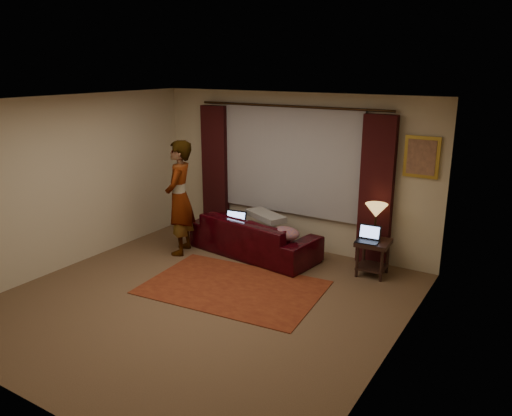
{
  "coord_description": "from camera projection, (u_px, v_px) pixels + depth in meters",
  "views": [
    {
      "loc": [
        3.78,
        -4.76,
        3.02
      ],
      "look_at": [
        0.1,
        1.2,
        1.0
      ],
      "focal_mm": 35.0,
      "sensor_mm": 36.0,
      "label": 1
    }
  ],
  "objects": [
    {
      "name": "floor",
      "position": [
        202.0,
        301.0,
        6.64
      ],
      "size": [
        5.0,
        5.0,
        0.01
      ],
      "primitive_type": "cube",
      "color": "brown",
      "rests_on": "ground"
    },
    {
      "name": "ceiling",
      "position": [
        196.0,
        101.0,
        5.92
      ],
      "size": [
        5.0,
        5.0,
        0.02
      ],
      "primitive_type": "cube",
      "color": "silver",
      "rests_on": "ground"
    },
    {
      "name": "wall_back",
      "position": [
        292.0,
        172.0,
        8.32
      ],
      "size": [
        5.0,
        0.02,
        2.6
      ],
      "primitive_type": "cube",
      "color": "beige",
      "rests_on": "ground"
    },
    {
      "name": "wall_front",
      "position": [
        18.0,
        275.0,
        4.24
      ],
      "size": [
        5.0,
        0.02,
        2.6
      ],
      "primitive_type": "cube",
      "color": "beige",
      "rests_on": "ground"
    },
    {
      "name": "wall_left",
      "position": [
        68.0,
        183.0,
        7.54
      ],
      "size": [
        0.02,
        5.0,
        2.6
      ],
      "primitive_type": "cube",
      "color": "beige",
      "rests_on": "ground"
    },
    {
      "name": "wall_right",
      "position": [
        396.0,
        242.0,
        5.02
      ],
      "size": [
        0.02,
        5.0,
        2.6
      ],
      "primitive_type": "cube",
      "color": "beige",
      "rests_on": "ground"
    },
    {
      "name": "sheer_curtain",
      "position": [
        290.0,
        160.0,
        8.22
      ],
      "size": [
        2.5,
        0.05,
        1.8
      ],
      "primitive_type": "cube",
      "color": "#9C9CA3",
      "rests_on": "wall_back"
    },
    {
      "name": "drape_left",
      "position": [
        215.0,
        170.0,
        9.02
      ],
      "size": [
        0.5,
        0.14,
        2.3
      ],
      "primitive_type": "cube",
      "color": "black",
      "rests_on": "floor"
    },
    {
      "name": "drape_right",
      "position": [
        376.0,
        191.0,
        7.51
      ],
      "size": [
        0.5,
        0.14,
        2.3
      ],
      "primitive_type": "cube",
      "color": "black",
      "rests_on": "floor"
    },
    {
      "name": "curtain_rod",
      "position": [
        290.0,
        106.0,
        7.93
      ],
      "size": [
        0.04,
        0.04,
        3.4
      ],
      "primitive_type": "cylinder",
      "color": "black",
      "rests_on": "wall_back"
    },
    {
      "name": "picture_frame",
      "position": [
        422.0,
        157.0,
        7.11
      ],
      "size": [
        0.5,
        0.04,
        0.6
      ],
      "primitive_type": "cube",
      "color": "#B29031",
      "rests_on": "wall_back"
    },
    {
      "name": "sofa",
      "position": [
        254.0,
        229.0,
        8.14
      ],
      "size": [
        2.28,
        1.22,
        0.88
      ],
      "primitive_type": "imported",
      "rotation": [
        0.0,
        0.0,
        3.01
      ],
      "color": "black",
      "rests_on": "floor"
    },
    {
      "name": "throw_blanket",
      "position": [
        266.0,
        202.0,
        8.08
      ],
      "size": [
        0.83,
        0.61,
        0.09
      ],
      "primitive_type": "cube",
      "rotation": [
        0.0,
        0.0,
        -0.44
      ],
      "color": "gray",
      "rests_on": "sofa"
    },
    {
      "name": "clothing_pile",
      "position": [
        285.0,
        234.0,
        7.6
      ],
      "size": [
        0.5,
        0.41,
        0.19
      ],
      "primitive_type": "ellipsoid",
      "rotation": [
        0.0,
        0.0,
        0.14
      ],
      "color": "#81535F",
      "rests_on": "sofa"
    },
    {
      "name": "laptop_sofa",
      "position": [
        233.0,
        221.0,
        8.12
      ],
      "size": [
        0.41,
        0.44,
        0.26
      ],
      "primitive_type": null,
      "rotation": [
        0.0,
        0.0,
        0.14
      ],
      "color": "black",
      "rests_on": "sofa"
    },
    {
      "name": "area_rug",
      "position": [
        233.0,
        287.0,
        7.01
      ],
      "size": [
        2.56,
        1.83,
        0.01
      ],
      "primitive_type": "cube",
      "rotation": [
        0.0,
        0.0,
        0.09
      ],
      "color": "maroon",
      "rests_on": "floor"
    },
    {
      "name": "end_table",
      "position": [
        372.0,
        258.0,
        7.37
      ],
      "size": [
        0.5,
        0.5,
        0.54
      ],
      "primitive_type": "cube",
      "rotation": [
        0.0,
        0.0,
        0.07
      ],
      "color": "black",
      "rests_on": "floor"
    },
    {
      "name": "tiffany_lamp",
      "position": [
        375.0,
        221.0,
        7.33
      ],
      "size": [
        0.4,
        0.4,
        0.53
      ],
      "primitive_type": null,
      "rotation": [
        0.0,
        0.0,
        -0.23
      ],
      "color": "olive",
      "rests_on": "end_table"
    },
    {
      "name": "laptop_table",
      "position": [
        368.0,
        235.0,
        7.21
      ],
      "size": [
        0.34,
        0.37,
        0.23
      ],
      "primitive_type": null,
      "rotation": [
        0.0,
        0.0,
        0.07
      ],
      "color": "black",
      "rests_on": "end_table"
    },
    {
      "name": "person",
      "position": [
        180.0,
        198.0,
        8.08
      ],
      "size": [
        0.72,
        0.72,
        1.88
      ],
      "primitive_type": "imported",
      "rotation": [
        0.0,
        0.0,
        -1.17
      ],
      "color": "gray",
      "rests_on": "floor"
    }
  ]
}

